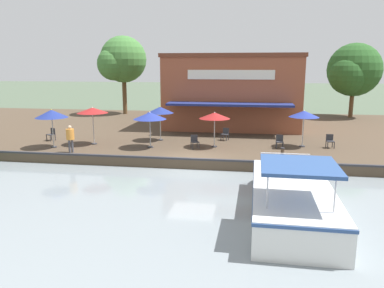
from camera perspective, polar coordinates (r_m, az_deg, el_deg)
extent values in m
plane|color=#4C5B47|center=(20.61, 0.07, -4.12)|extent=(220.00, 220.00, 0.00)
cube|color=#4C3D2D|center=(31.20, 3.20, 1.92)|extent=(22.00, 56.00, 0.60)
cube|color=#2D2D33|center=(20.54, 0.12, -2.30)|extent=(0.20, 50.40, 0.10)
cube|color=brown|center=(33.38, 6.32, 7.96)|extent=(9.80, 10.77, 5.70)
cube|color=brown|center=(33.31, 6.44, 13.12)|extent=(10.00, 10.98, 0.30)
cube|color=navy|center=(27.65, 5.71, 6.04)|extent=(1.80, 9.15, 0.16)
cube|color=silver|center=(28.38, 5.91, 10.47)|extent=(0.08, 6.46, 0.70)
cylinder|color=#B7B7B7|center=(23.64, 3.44, 2.00)|extent=(0.06, 0.06, 2.07)
cylinder|color=#2D2D33|center=(23.84, 3.41, -0.38)|extent=(0.36, 0.36, 0.06)
cone|color=maroon|center=(23.50, 3.47, 4.35)|extent=(1.94, 1.94, 0.39)
cone|color=white|center=(23.49, 3.47, 4.40)|extent=(1.20, 1.20, 0.31)
sphere|color=white|center=(23.47, 3.47, 4.82)|extent=(0.08, 0.08, 0.08)
cylinder|color=#B7B7B7|center=(24.70, 16.57, 2.07)|extent=(0.06, 0.06, 2.17)
cylinder|color=#2D2D33|center=(24.89, 16.43, -0.33)|extent=(0.36, 0.36, 0.06)
cone|color=navy|center=(24.55, 16.71, 4.42)|extent=(1.87, 1.87, 0.40)
cone|color=white|center=(24.55, 16.71, 4.47)|extent=(1.16, 1.16, 0.32)
sphere|color=white|center=(24.53, 16.74, 4.89)|extent=(0.08, 0.08, 0.08)
cylinder|color=#B7B7B7|center=(25.03, -20.46, 1.99)|extent=(0.06, 0.06, 2.22)
cylinder|color=#2D2D33|center=(25.23, -20.28, -0.42)|extent=(0.36, 0.36, 0.06)
cone|color=navy|center=(24.89, -20.63, 4.35)|extent=(2.00, 2.00, 0.49)
cone|color=yellow|center=(24.89, -20.63, 4.39)|extent=(1.24, 1.24, 0.39)
sphere|color=yellow|center=(24.86, -20.67, 4.91)|extent=(0.08, 0.08, 0.08)
cylinder|color=#B7B7B7|center=(25.85, -4.84, 2.94)|extent=(0.06, 0.06, 2.18)
cylinder|color=#2D2D33|center=(26.03, -4.80, 0.64)|extent=(0.36, 0.36, 0.06)
cone|color=navy|center=(25.71, -4.88, 5.20)|extent=(1.84, 1.84, 0.43)
cone|color=yellow|center=(25.71, -4.88, 5.24)|extent=(1.14, 1.14, 0.34)
sphere|color=yellow|center=(25.68, -4.89, 5.68)|extent=(0.08, 0.08, 0.08)
cylinder|color=#B7B7B7|center=(23.60, -6.39, 1.94)|extent=(0.06, 0.06, 2.08)
cylinder|color=#2D2D33|center=(23.79, -6.34, -0.46)|extent=(0.36, 0.36, 0.06)
cone|color=navy|center=(23.45, -6.45, 4.30)|extent=(2.06, 2.06, 0.43)
cone|color=white|center=(23.45, -6.45, 4.35)|extent=(1.27, 1.27, 0.34)
sphere|color=white|center=(23.43, -6.46, 4.82)|extent=(0.08, 0.08, 0.08)
cylinder|color=#B7B7B7|center=(25.28, -14.80, 2.53)|extent=(0.06, 0.06, 2.30)
cylinder|color=#2D2D33|center=(25.48, -14.66, 0.04)|extent=(0.36, 0.36, 0.06)
cone|color=maroon|center=(25.13, -14.93, 4.99)|extent=(1.99, 1.99, 0.35)
cone|color=white|center=(25.13, -14.93, 5.04)|extent=(1.23, 1.23, 0.28)
sphere|color=white|center=(25.11, -14.95, 5.39)|extent=(0.08, 0.08, 0.08)
cube|color=#2D2D33|center=(23.73, 13.72, -0.31)|extent=(0.04, 0.04, 0.42)
cube|color=#2D2D33|center=(23.69, 12.76, -0.28)|extent=(0.04, 0.04, 0.42)
cube|color=#2D2D33|center=(24.12, 13.62, -0.11)|extent=(0.04, 0.04, 0.42)
cube|color=#2D2D33|center=(24.08, 12.68, -0.09)|extent=(0.04, 0.04, 0.42)
cube|color=#2D2D33|center=(23.86, 13.22, 0.30)|extent=(0.45, 0.45, 0.05)
cube|color=#2D2D33|center=(24.02, 13.20, 0.92)|extent=(0.05, 0.44, 0.40)
cube|color=#2D2D33|center=(25.71, 5.25, 0.90)|extent=(0.05, 0.05, 0.42)
cube|color=#2D2D33|center=(25.86, 4.43, 0.98)|extent=(0.05, 0.05, 0.42)
cube|color=#2D2D33|center=(26.07, 5.59, 1.05)|extent=(0.05, 0.05, 0.42)
cube|color=#2D2D33|center=(26.22, 4.78, 1.13)|extent=(0.05, 0.05, 0.42)
cube|color=#2D2D33|center=(25.92, 5.02, 1.48)|extent=(0.56, 0.56, 0.05)
cube|color=#2D2D33|center=(26.07, 5.20, 2.03)|extent=(0.18, 0.43, 0.40)
cube|color=#2D2D33|center=(23.16, 1.08, -0.26)|extent=(0.05, 0.05, 0.42)
cube|color=#2D2D33|center=(23.05, 0.13, -0.32)|extent=(0.05, 0.05, 0.42)
cube|color=#2D2D33|center=(23.53, 0.79, -0.07)|extent=(0.05, 0.05, 0.42)
cube|color=#2D2D33|center=(23.42, -0.15, -0.12)|extent=(0.05, 0.05, 0.42)
cube|color=#2D2D33|center=(23.25, 0.46, 0.32)|extent=(0.58, 0.58, 0.05)
cube|color=#2D2D33|center=(23.39, 0.33, 0.95)|extent=(0.22, 0.42, 0.40)
cube|color=#2D2D33|center=(24.88, 20.86, -0.20)|extent=(0.04, 0.04, 0.42)
cube|color=#2D2D33|center=(24.76, 19.97, -0.19)|extent=(0.04, 0.04, 0.42)
cube|color=#2D2D33|center=(25.25, 20.60, -0.01)|extent=(0.04, 0.04, 0.42)
cube|color=#2D2D33|center=(25.14, 19.73, 0.00)|extent=(0.04, 0.04, 0.42)
cube|color=#2D2D33|center=(24.97, 20.33, 0.38)|extent=(0.48, 0.48, 0.05)
cube|color=#2D2D33|center=(25.11, 20.24, 0.97)|extent=(0.08, 0.44, 0.40)
cube|color=#2D2D33|center=(27.30, -20.78, 0.82)|extent=(0.05, 0.05, 0.42)
cube|color=#2D2D33|center=(27.62, -21.28, 0.90)|extent=(0.05, 0.05, 0.42)
cube|color=#2D2D33|center=(27.54, -20.12, 0.96)|extent=(0.05, 0.05, 0.42)
cube|color=#2D2D33|center=(27.85, -20.62, 1.04)|extent=(0.05, 0.05, 0.42)
cube|color=#2D2D33|center=(27.54, -20.73, 1.36)|extent=(0.58, 0.58, 0.05)
cube|color=#2D2D33|center=(27.62, -20.44, 1.89)|extent=(0.21, 0.42, 0.40)
cylinder|color=#4C4C56|center=(23.30, -18.16, -0.32)|extent=(0.13, 0.13, 0.79)
cylinder|color=#4C4C56|center=(23.33, -17.77, -0.28)|extent=(0.13, 0.13, 0.79)
cylinder|color=orange|center=(23.19, -18.08, 1.42)|extent=(0.46, 0.46, 0.63)
sphere|color=#DBB28E|center=(23.12, -18.15, 2.45)|extent=(0.22, 0.22, 0.22)
cube|color=white|center=(14.72, 14.92, -8.35)|extent=(7.35, 2.96, 1.22)
ellipsoid|color=white|center=(18.18, 13.94, -4.41)|extent=(2.62, 2.75, 1.22)
cube|color=#2D4C84|center=(14.54, 15.03, -6.40)|extent=(7.43, 3.00, 0.10)
cube|color=#2D4C84|center=(12.54, 16.02, -3.20)|extent=(2.60, 2.47, 0.11)
cylinder|color=silver|center=(12.14, 20.98, -7.03)|extent=(0.05, 0.05, 1.22)
cylinder|color=silver|center=(11.90, 11.42, -6.83)|extent=(0.05, 0.05, 1.22)
cylinder|color=silver|center=(18.25, 14.02, -1.41)|extent=(0.07, 2.29, 0.04)
cylinder|color=#473323|center=(20.55, 13.59, -1.68)|extent=(0.18, 0.18, 0.76)
cylinder|color=#2D2D33|center=(20.46, 13.65, -0.59)|extent=(0.22, 0.22, 0.04)
cylinder|color=brown|center=(40.87, -10.23, 7.29)|extent=(0.45, 0.45, 3.92)
sphere|color=#427A38|center=(40.75, -10.43, 12.58)|extent=(4.82, 4.82, 4.82)
sphere|color=#427A38|center=(40.09, -11.86, 11.85)|extent=(3.38, 3.38, 3.38)
cylinder|color=brown|center=(40.83, 23.11, 5.70)|extent=(0.41, 0.41, 2.73)
sphere|color=#285623|center=(40.66, 23.50, 10.33)|extent=(5.18, 5.18, 5.18)
sphere|color=#285623|center=(39.48, 22.70, 9.63)|extent=(3.63, 3.63, 3.63)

